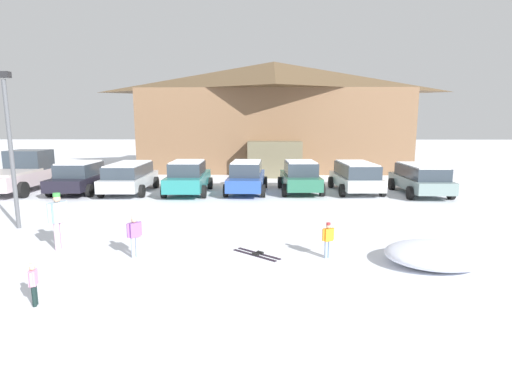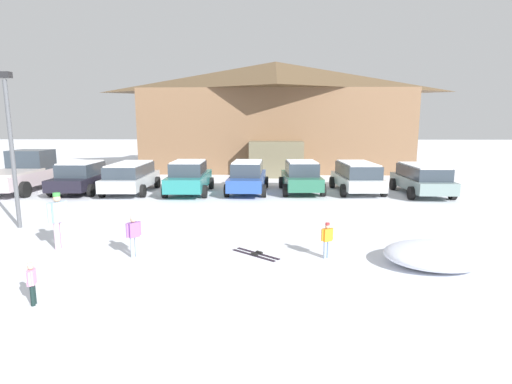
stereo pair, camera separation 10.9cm
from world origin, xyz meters
TOP-DOWN VIEW (x-y plane):
  - ground at (0.00, 0.00)m, footprint 160.00×160.00m
  - ski_lodge at (2.46, 26.54)m, footprint 20.15×11.57m
  - parked_black_sedan at (-8.04, 14.92)m, footprint 2.24×4.79m
  - parked_silver_wagon at (-5.42, 14.76)m, footprint 2.29×4.70m
  - parked_teal_hatchback at (-2.30, 14.55)m, footprint 2.20×4.48m
  - parked_blue_hatchback at (0.72, 14.92)m, footprint 2.23×4.82m
  - parked_green_coupe at (3.54, 14.99)m, footprint 2.23×4.23m
  - parked_white_suv at (6.48, 15.06)m, footprint 2.35×4.50m
  - parked_grey_wagon at (9.61, 14.39)m, footprint 2.20×4.54m
  - pickup_truck at (-11.28, 15.03)m, footprint 2.55×5.37m
  - skier_child_in_purple_jacket at (-1.97, 4.58)m, footprint 0.33×0.33m
  - skier_child_in_pink_snowsuit at (-3.09, 1.63)m, footprint 0.18×0.32m
  - skier_child_in_orange_jacket at (3.30, 4.59)m, footprint 0.34×0.23m
  - skier_adult_in_blue_parka at (-4.37, 5.25)m, footprint 0.41×0.55m
  - pair_of_skis at (1.36, 4.82)m, footprint 1.36×1.20m
  - lamp_post at (-7.02, 7.59)m, footprint 0.44×0.24m
  - plowed_snow_pile at (6.02, 4.06)m, footprint 2.64×2.11m

SIDE VIEW (x-z plane):
  - ground at x=0.00m, z-range 0.00..0.00m
  - pair_of_skis at x=1.36m, z-range -0.02..0.06m
  - plowed_snow_pile at x=6.02m, z-range 0.00..0.57m
  - skier_child_in_pink_snowsuit at x=-3.09m, z-range 0.06..0.95m
  - skier_child_in_orange_jacket at x=3.30m, z-range 0.06..1.05m
  - skier_child_in_purple_jacket at x=-1.97m, z-range 0.08..1.24m
  - parked_black_sedan at x=-8.04m, z-range 0.01..1.63m
  - parked_green_coupe at x=3.54m, z-range 0.00..1.67m
  - parked_blue_hatchback at x=0.72m, z-range 0.00..1.67m
  - parked_grey_wagon at x=9.61m, z-range 0.07..1.62m
  - parked_silver_wagon at x=-5.42m, z-range 0.07..1.64m
  - parked_teal_hatchback at x=-2.30m, z-range 0.00..1.71m
  - parked_white_suv at x=6.48m, z-range 0.07..1.66m
  - skier_adult_in_blue_parka at x=-4.37m, z-range 0.11..1.78m
  - pickup_truck at x=-11.28m, z-range -0.08..2.07m
  - lamp_post at x=-7.02m, z-range 0.35..5.65m
  - ski_lodge at x=2.46m, z-range 0.05..8.38m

